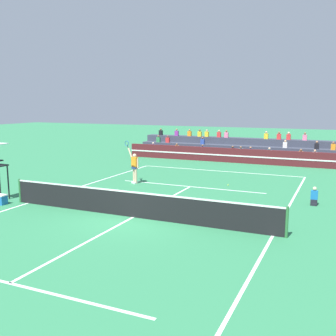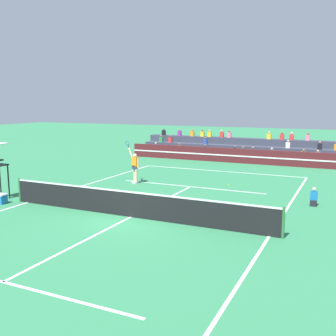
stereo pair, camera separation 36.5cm
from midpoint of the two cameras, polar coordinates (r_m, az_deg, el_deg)
The scene contains 9 objects.
ground_plane at distance 15.97m, azimuth -4.76°, elevation -7.11°, with size 120.00×120.00×0.00m, color #2D7A4C.
court_lines at distance 15.97m, azimuth -4.76°, elevation -7.10°, with size 11.10×23.90×0.01m.
tennis_net at distance 15.83m, azimuth -4.79°, elevation -5.22°, with size 12.00×0.10×1.10m.
sponsor_banner_wall at distance 30.53m, azimuth 10.37°, elevation 1.76°, with size 18.00×0.26×1.10m.
bleacher_stand at distance 32.95m, azimuth 11.50°, elevation 2.46°, with size 17.86×2.85×2.28m.
ball_kid_courtside at distance 18.76m, azimuth 20.91°, elevation -4.16°, with size 0.30×0.36×0.84m.
tennis_player at distance 22.38m, azimuth -4.36°, elevation 0.27°, with size 1.07×0.46×2.45m.
tennis_ball at distance 22.05m, azimuth 9.24°, elevation -2.49°, with size 0.07×0.07×0.07m, color #C6DB33.
equipment_cooler at distance 19.42m, azimuth -22.61°, elevation -4.14°, with size 0.50×0.38×0.45m.
Camera 2 is at (7.84, -13.18, 4.53)m, focal length 42.00 mm.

